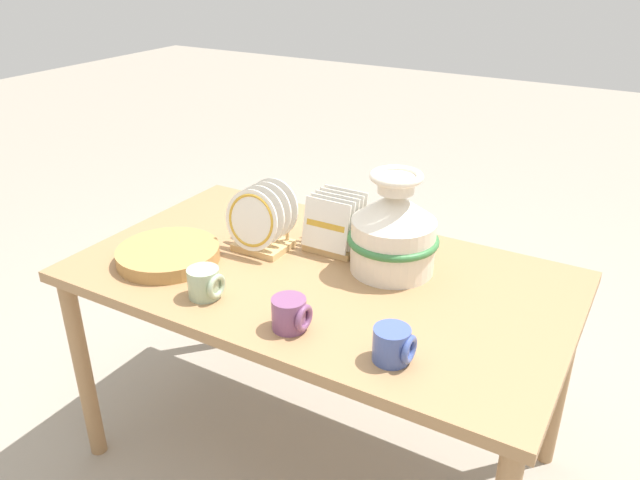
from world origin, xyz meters
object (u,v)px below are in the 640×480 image
Objects in this scene: mug_sage_glaze at (205,283)px; mug_plum_glaze at (291,314)px; ceramic_vase at (394,230)px; wicker_charger_stack at (168,254)px; dish_rack_square_plates at (335,228)px; mug_cobalt_glaze at (393,345)px; dish_rack_round_plates at (261,224)px.

mug_plum_glaze is at bearing -2.69° from mug_sage_glaze.
mug_plum_glaze and mug_sage_glaze have the same top height.
ceramic_vase reaches higher than wicker_charger_stack.
wicker_charger_stack is (-0.41, -0.35, -0.05)m from dish_rack_square_plates.
mug_cobalt_glaze is at bearing 1.79° from mug_plum_glaze.
mug_plum_glaze is at bearing -178.21° from mug_cobalt_glaze.
mug_plum_glaze is at bearing -45.87° from dish_rack_round_plates.
mug_plum_glaze reaches higher than wicker_charger_stack.
dish_rack_square_plates is 0.54m from wicker_charger_stack.
dish_rack_round_plates is at bearing 134.13° from mug_plum_glaze.
dish_rack_round_plates is (-0.43, -0.09, -0.04)m from ceramic_vase.
mug_cobalt_glaze reaches higher than wicker_charger_stack.
wicker_charger_stack is at bearing -134.05° from dish_rack_round_plates.
mug_cobalt_glaze is at bearing -8.10° from wicker_charger_stack.
dish_rack_square_plates reaches higher than wicker_charger_stack.
mug_plum_glaze is at bearing -74.56° from dish_rack_square_plates.
mug_plum_glaze is (-0.09, -0.43, -0.09)m from ceramic_vase.
wicker_charger_stack is at bearing -154.41° from ceramic_vase.
mug_sage_glaze is (-0.17, -0.46, -0.03)m from dish_rack_square_plates.
dish_rack_round_plates is 0.24m from dish_rack_square_plates.
dish_rack_square_plates is 0.57× the size of wicker_charger_stack.
ceramic_vase reaches higher than mug_sage_glaze.
mug_plum_glaze is (0.55, -0.13, 0.02)m from wicker_charger_stack.
dish_rack_round_plates is at bearing -168.33° from ceramic_vase.
ceramic_vase is at bearing 25.59° from wicker_charger_stack.
mug_cobalt_glaze is at bearing -0.48° from mug_sage_glaze.
dish_rack_square_plates is at bearing 169.88° from ceramic_vase.
mug_cobalt_glaze is (0.62, -0.34, -0.05)m from dish_rack_round_plates.
dish_rack_round_plates is 0.71m from mug_cobalt_glaze.
mug_sage_glaze is at bearing -24.69° from wicker_charger_stack.
dish_rack_round_plates is 2.20× the size of mug_plum_glaze.
mug_cobalt_glaze is at bearing -47.92° from dish_rack_square_plates.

